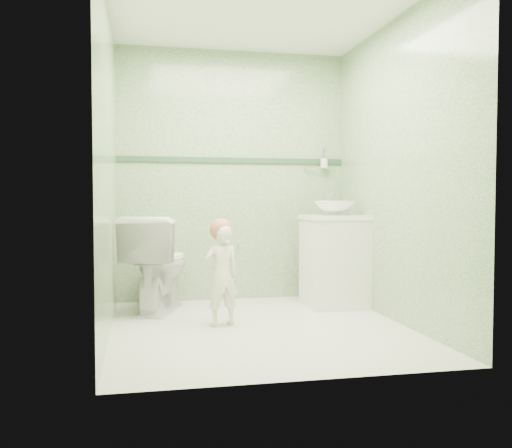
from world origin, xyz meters
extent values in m
plane|color=beige|center=(0.00, 0.00, 0.00)|extent=(2.50, 2.50, 0.00)
cube|color=gray|center=(0.00, 1.25, 1.20)|extent=(2.20, 0.04, 2.40)
cube|color=gray|center=(0.00, -1.25, 1.20)|extent=(2.20, 0.04, 2.40)
cube|color=gray|center=(-1.10, 0.00, 1.20)|extent=(0.04, 2.50, 2.40)
cube|color=gray|center=(1.10, 0.00, 1.20)|extent=(0.04, 2.50, 2.40)
plane|color=white|center=(0.00, 0.00, 2.40)|extent=(2.50, 2.50, 0.00)
cube|color=#2F4D34|center=(0.00, 1.24, 1.35)|extent=(2.20, 0.02, 0.05)
cube|color=white|center=(0.84, 0.70, 0.40)|extent=(0.52, 0.50, 0.80)
cube|color=white|center=(0.84, 0.70, 0.81)|extent=(0.54, 0.52, 0.04)
imported|color=white|center=(0.84, 0.70, 0.89)|extent=(0.37, 0.37, 0.13)
cylinder|color=silver|center=(0.84, 0.90, 0.95)|extent=(0.03, 0.03, 0.18)
cylinder|color=silver|center=(0.84, 0.85, 1.03)|extent=(0.02, 0.12, 0.02)
cylinder|color=silver|center=(0.84, 1.20, 1.28)|extent=(0.26, 0.02, 0.02)
cylinder|color=silver|center=(0.90, 1.18, 1.33)|extent=(0.07, 0.07, 0.09)
cylinder|color=#3739C3|center=(0.89, 1.17, 1.40)|extent=(0.01, 0.01, 0.17)
cylinder|color=#6E469D|center=(0.90, 1.17, 1.40)|extent=(0.01, 0.01, 0.17)
cylinder|color=#BC3922|center=(0.91, 1.18, 1.40)|extent=(0.01, 0.01, 0.17)
imported|color=white|center=(-0.74, 0.80, 0.42)|extent=(0.70, 0.92, 0.83)
imported|color=silver|center=(-0.27, 0.14, 0.39)|extent=(0.32, 0.26, 0.77)
sphere|color=#C06A4B|center=(-0.27, 0.16, 0.74)|extent=(0.17, 0.17, 0.17)
cylinder|color=#0F9377|center=(-0.16, 0.03, 0.61)|extent=(0.04, 0.14, 0.06)
cube|color=white|center=(-0.23, 0.06, 0.65)|extent=(0.03, 0.02, 0.02)
camera|label=1|loc=(-0.87, -4.06, 0.97)|focal=38.87mm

